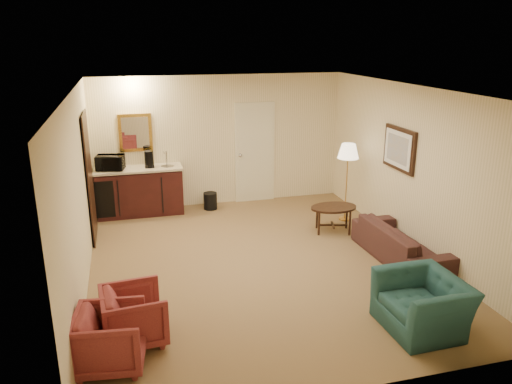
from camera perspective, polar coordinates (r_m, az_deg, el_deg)
The scene contains 12 objects.
ground at distance 7.69m, azimuth 0.44°, elevation -8.08°, with size 6.00×6.00×0.00m, color brown.
room_walls at distance 7.83m, azimuth -1.71°, elevation 5.66°, with size 5.02×6.01×2.61m.
wetbar_cabinet at distance 9.84m, azimuth -13.13°, elevation 0.10°, with size 1.64×0.58×0.92m, color #351210.
sofa at distance 7.98m, azimuth 16.27°, elevation -5.00°, with size 1.86×0.54×0.73m, color black.
teal_armchair at distance 6.23m, azimuth 18.59°, elevation -11.13°, with size 0.98×0.64×0.86m, color #1E4C49.
rose_chair_near at distance 5.56m, azimuth -16.32°, elevation -15.53°, with size 0.69×0.64×0.71m, color #993B32.
rose_chair_far at distance 5.89m, azimuth -13.78°, elevation -13.30°, with size 0.68×0.64×0.70m, color #993B32.
coffee_table at distance 8.88m, azimuth 8.81°, elevation -3.07°, with size 0.82×0.55×0.47m, color black.
floor_lamp at distance 9.34m, azimuth 10.31°, elevation 1.10°, with size 0.39×0.39×1.46m, color #C09040.
waste_bin at distance 9.98m, azimuth -5.25°, elevation -1.02°, with size 0.27×0.27×0.33m, color black.
microwave at distance 9.67m, azimuth -16.34°, elevation 3.42°, with size 0.50×0.27×0.34m, color black.
coffee_maker at distance 9.67m, azimuth -12.11°, elevation 3.68°, with size 0.17×0.17×0.32m, color black.
Camera 1 is at (-1.84, -6.70, 3.31)m, focal length 35.00 mm.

